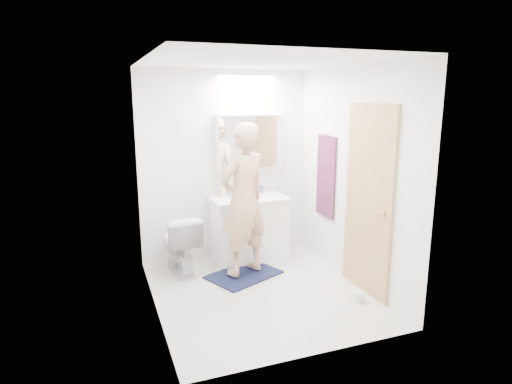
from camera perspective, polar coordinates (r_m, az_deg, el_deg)
name	(u,v)px	position (r m, az deg, el deg)	size (l,w,h in m)	color
floor	(260,292)	(4.82, 0.50, -12.93)	(2.50, 2.50, 0.00)	silver
ceiling	(260,61)	(4.37, 0.56, 16.82)	(2.50, 2.50, 0.00)	white
wall_back	(225,165)	(5.61, -4.07, 3.54)	(2.50, 2.50, 0.00)	white
wall_front	(319,213)	(3.34, 8.27, -2.80)	(2.50, 2.50, 0.00)	white
wall_left	(150,191)	(4.18, -13.68, 0.11)	(2.50, 2.50, 0.00)	white
wall_right	(353,176)	(4.94, 12.54, 2.04)	(2.50, 2.50, 0.00)	white
vanity_cabinet	(249,230)	(5.60, -0.91, -4.98)	(0.90, 0.55, 0.78)	white
countertop	(249,199)	(5.49, -0.92, -0.89)	(0.95, 0.58, 0.04)	white
sink_basin	(248,196)	(5.51, -1.03, -0.47)	(0.36, 0.36, 0.03)	white
faucet	(243,188)	(5.67, -1.67, 0.58)	(0.02, 0.02, 0.16)	silver
medicine_cabinet	(249,141)	(5.59, -0.93, 6.64)	(0.88, 0.14, 0.70)	white
mirror_panel	(251,142)	(5.52, -0.66, 6.57)	(0.84, 0.01, 0.66)	silver
toilet	(180,243)	(5.28, -9.96, -6.65)	(0.40, 0.70, 0.71)	silver
bath_rug	(244,275)	(5.21, -1.60, -10.78)	(0.80, 0.55, 0.02)	#121F3B
person	(243,200)	(4.92, -1.67, -1.04)	(0.64, 0.42, 1.74)	tan
door	(369,201)	(4.68, 14.53, -1.13)	(0.04, 0.80, 2.00)	tan
door_knob	(383,213)	(4.44, 16.28, -2.65)	(0.06, 0.06, 0.06)	gold
towel	(326,177)	(5.40, 9.13, 2.00)	(0.02, 0.42, 1.00)	#102135
towel_hook	(326,134)	(5.33, 9.21, 7.49)	(0.02, 0.02, 0.07)	silver
soap_bottle_a	(223,188)	(5.51, -4.30, 0.47)	(0.08, 0.08, 0.21)	beige
soap_bottle_b	(228,189)	(5.56, -3.74, 0.34)	(0.07, 0.07, 0.16)	#6089CF
toothbrush_cup	(260,190)	(5.69, 0.51, 0.28)	(0.10, 0.10, 0.09)	#3D4AB7
toilet_paper_roll	(358,297)	(4.72, 13.21, -13.20)	(0.11, 0.11, 0.10)	silver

